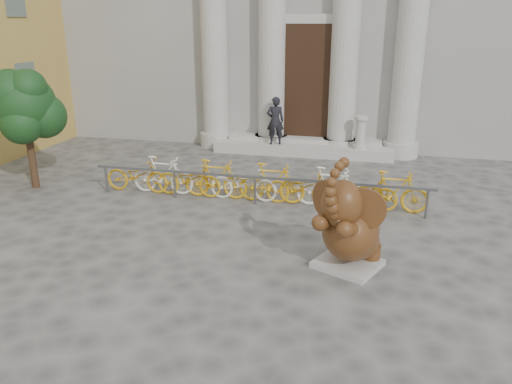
% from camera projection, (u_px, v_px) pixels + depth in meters
% --- Properties ---
extents(ground, '(80.00, 80.00, 0.00)m').
position_uv_depth(ground, '(222.00, 291.00, 8.36)').
color(ground, '#474442').
rests_on(ground, ground).
extents(entrance_steps, '(6.00, 1.20, 0.36)m').
position_uv_depth(entrance_steps, '(303.00, 148.00, 16.95)').
color(entrance_steps, '#A8A59E').
rests_on(entrance_steps, ground).
extents(elephant_statue, '(1.47, 1.71, 2.15)m').
position_uv_depth(elephant_statue, '(349.00, 228.00, 8.94)').
color(elephant_statue, '#A8A59E').
rests_on(elephant_statue, ground).
extents(bike_rack, '(8.43, 0.53, 1.00)m').
position_uv_depth(bike_rack, '(257.00, 182.00, 12.39)').
color(bike_rack, slate).
rests_on(bike_rack, ground).
extents(tree, '(1.82, 1.66, 3.17)m').
position_uv_depth(tree, '(25.00, 106.00, 12.83)').
color(tree, '#332114').
rests_on(tree, ground).
extents(pedestrian, '(0.66, 0.53, 1.59)m').
position_uv_depth(pedestrian, '(275.00, 121.00, 16.50)').
color(pedestrian, black).
rests_on(pedestrian, entrance_steps).
extents(balustrade_post, '(0.43, 0.43, 1.05)m').
position_uv_depth(balustrade_post, '(360.00, 134.00, 16.04)').
color(balustrade_post, '#A8A59E').
rests_on(balustrade_post, entrance_steps).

